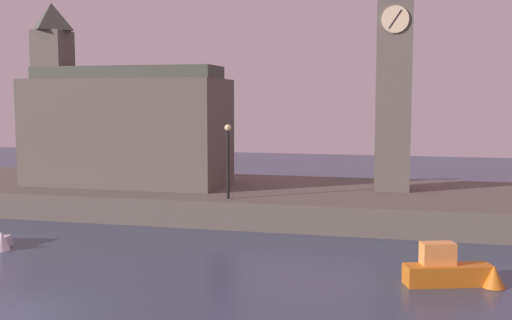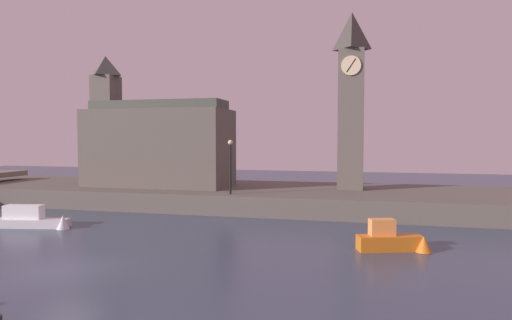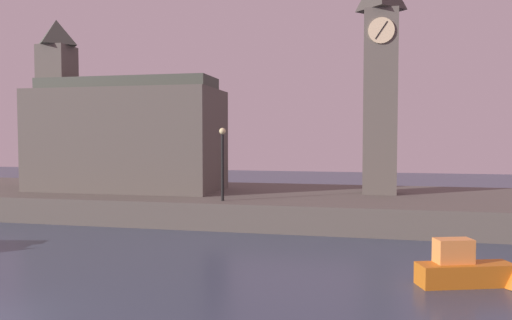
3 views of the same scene
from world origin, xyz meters
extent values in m
cube|color=#5B544C|center=(0.00, 20.00, 0.75)|extent=(70.00, 12.00, 1.50)
cube|color=#5B544C|center=(11.26, 20.78, 7.18)|extent=(2.04, 2.04, 11.37)
cylinder|color=beige|center=(11.26, 19.71, 11.44)|extent=(1.55, 0.12, 1.55)
cube|color=black|center=(11.26, 19.64, 11.44)|extent=(0.74, 0.04, 1.06)
cube|color=#5B544C|center=(-5.23, 19.46, 4.83)|extent=(12.46, 5.61, 6.66)
cube|color=#5B544C|center=(-10.45, 19.46, 6.41)|extent=(2.04, 2.04, 9.81)
pyramid|color=#474C42|center=(-10.45, 19.46, 12.21)|extent=(2.24, 2.24, 1.79)
cube|color=#42473D|center=(-5.23, 19.46, 8.56)|extent=(11.84, 3.37, 0.80)
cylinder|color=black|center=(2.63, 15.27, 3.35)|extent=(0.16, 0.16, 3.71)
sphere|color=#F2E099|center=(2.63, 15.27, 5.39)|extent=(0.36, 0.36, 0.36)
cube|color=orange|center=(13.71, 6.81, 0.38)|extent=(3.38, 1.89, 0.76)
cube|color=#FF9947|center=(13.31, 6.81, 1.18)|extent=(1.39, 1.01, 0.83)
camera|label=1|loc=(12.12, -16.99, 6.99)|focal=43.56mm
camera|label=2|loc=(12.47, -16.38, 5.70)|focal=31.08mm
camera|label=3|loc=(10.22, -10.85, 5.10)|focal=34.34mm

